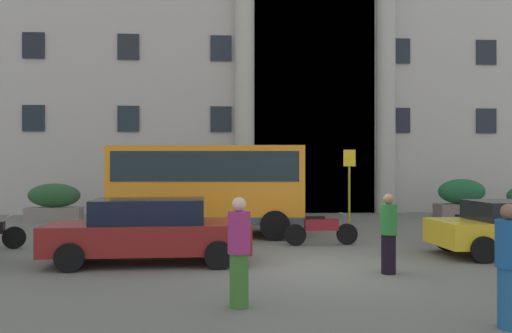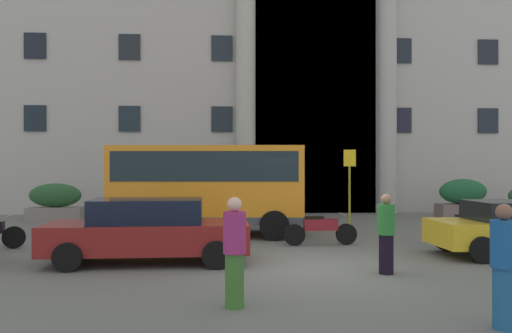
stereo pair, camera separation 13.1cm
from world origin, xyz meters
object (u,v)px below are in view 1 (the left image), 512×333
at_px(hedge_planter_east, 54,203).
at_px(orange_minibus, 209,182).
at_px(parked_compact_extra, 150,230).
at_px(motorcycle_near_kerb, 470,227).
at_px(pedestrian_woman_dark_dress, 388,234).
at_px(hedge_planter_far_west, 229,200).
at_px(pedestrian_woman_with_bag, 509,266).
at_px(bus_stop_sign, 349,180).
at_px(hedge_planter_west, 462,199).
at_px(pedestrian_child_trailing, 239,252).
at_px(motorcycle_far_end, 320,229).

bearing_deg(hedge_planter_east, orange_minibus, -36.28).
height_order(hedge_planter_east, parked_compact_extra, hedge_planter_east).
bearing_deg(motorcycle_near_kerb, pedestrian_woman_dark_dress, -128.17).
distance_m(hedge_planter_far_west, pedestrian_woman_with_bag, 15.49).
height_order(bus_stop_sign, hedge_planter_west, bus_stop_sign).
distance_m(motorcycle_near_kerb, pedestrian_woman_dark_dress, 5.50).
xyz_separation_m(pedestrian_woman_with_bag, pedestrian_child_trailing, (-3.66, 1.30, 0.01)).
xyz_separation_m(hedge_planter_west, pedestrian_woman_dark_dress, (-6.82, -10.96, 0.02)).
xyz_separation_m(hedge_planter_east, pedestrian_woman_with_bag, (10.71, -14.57, 0.13)).
relative_size(orange_minibus, parked_compact_extra, 1.33).
bearing_deg(pedestrian_child_trailing, hedge_planter_west, -115.18).
distance_m(pedestrian_woman_dark_dress, pedestrian_child_trailing, 3.95).
distance_m(orange_minibus, pedestrian_woman_dark_dress, 7.40).
bearing_deg(motorcycle_near_kerb, hedge_planter_east, 158.39).
bearing_deg(pedestrian_child_trailing, orange_minibus, -73.65).
height_order(orange_minibus, hedge_planter_far_west, orange_minibus).
relative_size(hedge_planter_west, motorcycle_near_kerb, 1.08).
distance_m(bus_stop_sign, pedestrian_child_trailing, 11.14).
bearing_deg(orange_minibus, pedestrian_woman_dark_dress, -54.29).
height_order(hedge_planter_west, pedestrian_child_trailing, pedestrian_child_trailing).
height_order(hedge_planter_far_west, hedge_planter_east, hedge_planter_far_west).
bearing_deg(hedge_planter_west, bus_stop_sign, -151.43).
bearing_deg(hedge_planter_far_west, motorcycle_near_kerb, -47.05).
relative_size(bus_stop_sign, motorcycle_far_end, 1.35).
height_order(hedge_planter_east, pedestrian_woman_with_bag, pedestrian_woman_with_bag).
height_order(hedge_planter_far_west, hedge_planter_west, hedge_planter_west).
height_order(bus_stop_sign, motorcycle_far_end, bus_stop_sign).
bearing_deg(motorcycle_near_kerb, pedestrian_child_trailing, -132.65).
xyz_separation_m(bus_stop_sign, parked_compact_extra, (-6.26, -6.35, -0.99)).
bearing_deg(motorcycle_near_kerb, parked_compact_extra, -159.53).
bearing_deg(orange_minibus, motorcycle_near_kerb, -12.35).
bearing_deg(pedestrian_child_trailing, pedestrian_woman_dark_dress, -131.82).
distance_m(hedge_planter_east, pedestrian_child_trailing, 15.03).
height_order(parked_compact_extra, motorcycle_near_kerb, parked_compact_extra).
bearing_deg(hedge_planter_west, pedestrian_child_trailing, -126.92).
bearing_deg(hedge_planter_west, motorcycle_near_kerb, -114.00).
bearing_deg(pedestrian_child_trailing, hedge_planter_east, -50.26).
distance_m(hedge_planter_west, motorcycle_near_kerb, 7.60).
relative_size(orange_minibus, pedestrian_child_trailing, 3.56).
xyz_separation_m(motorcycle_far_end, pedestrian_woman_with_bag, (1.17, -7.55, 0.41)).
relative_size(hedge_planter_east, pedestrian_woman_dark_dress, 1.32).
relative_size(bus_stop_sign, parked_compact_extra, 0.61).
distance_m(orange_minibus, hedge_planter_far_west, 5.29).
bearing_deg(motorcycle_far_end, hedge_planter_east, 141.02).
height_order(hedge_planter_west, motorcycle_near_kerb, hedge_planter_west).
height_order(motorcycle_near_kerb, pedestrian_woman_dark_dress, pedestrian_woman_dark_dress).
xyz_separation_m(hedge_planter_east, motorcycle_far_end, (9.55, -7.02, -0.28)).
bearing_deg(hedge_planter_east, motorcycle_near_kerb, -26.29).
relative_size(hedge_planter_far_west, parked_compact_extra, 0.45).
distance_m(hedge_planter_far_west, pedestrian_child_trailing, 13.76).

